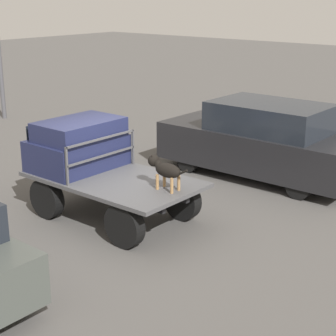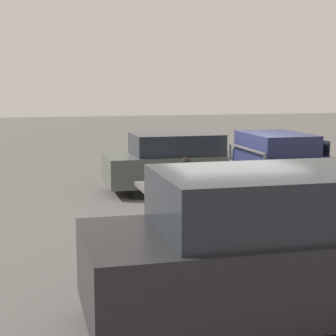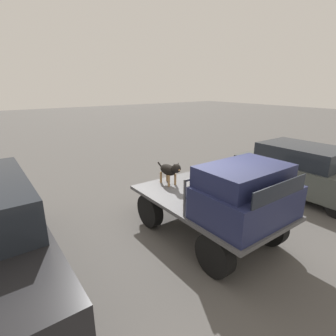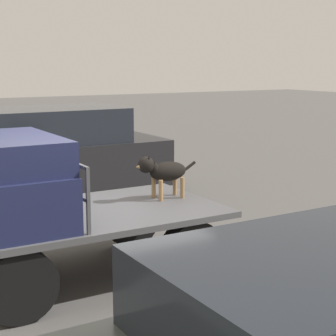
# 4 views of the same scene
# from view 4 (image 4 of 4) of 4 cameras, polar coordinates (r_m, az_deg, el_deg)

# --- Properties ---
(ground_plane) EXTENTS (80.00, 80.00, 0.00)m
(ground_plane) POSITION_cam_4_polar(r_m,az_deg,el_deg) (7.65, -8.34, -10.93)
(ground_plane) COLOR #514F4C
(flatbed_truck) EXTENTS (3.57, 2.02, 0.89)m
(flatbed_truck) POSITION_cam_4_polar(r_m,az_deg,el_deg) (7.44, -8.47, -6.42)
(flatbed_truck) COLOR black
(flatbed_truck) RESTS_ON ground
(truck_cab) EXTENTS (1.35, 1.90, 1.05)m
(truck_cab) POSITION_cam_4_polar(r_m,az_deg,el_deg) (6.95, -16.55, -1.48)
(truck_cab) COLOR #1E2347
(truck_cab) RESTS_ON flatbed_truck
(truck_headboard) EXTENTS (0.04, 1.90, 0.77)m
(truck_headboard) POSITION_cam_4_polar(r_m,az_deg,el_deg) (7.14, -11.00, -0.76)
(truck_headboard) COLOR #4C4C4F
(truck_headboard) RESTS_ON flatbed_truck
(dog) EXTENTS (0.98, 0.28, 0.66)m
(dog) POSITION_cam_4_polar(r_m,az_deg,el_deg) (7.92, -0.57, -0.31)
(dog) COLOR #9E7547
(dog) RESTS_ON flatbed_truck
(parked_pickup_far) EXTENTS (5.08, 2.04, 1.91)m
(parked_pickup_far) POSITION_cam_4_polar(r_m,az_deg,el_deg) (11.66, -12.48, 1.20)
(parked_pickup_far) COLOR black
(parked_pickup_far) RESTS_ON ground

